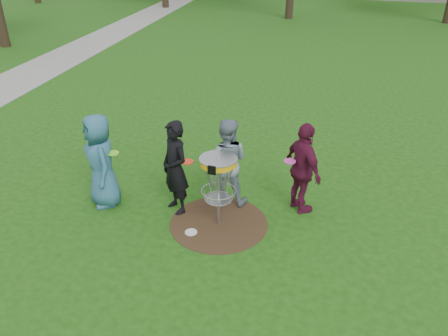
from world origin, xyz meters
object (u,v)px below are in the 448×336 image
(player_blue, at_px, (101,161))
(player_maroon, at_px, (303,169))
(player_grey, at_px, (226,162))
(disc_golf_basket, at_px, (218,175))
(player_black, at_px, (175,168))

(player_blue, bearing_deg, player_maroon, 60.04)
(player_blue, height_order, player_maroon, player_blue)
(player_grey, bearing_deg, player_maroon, 176.46)
(player_maroon, xyz_separation_m, disc_golf_basket, (-1.32, -0.92, 0.13))
(player_blue, bearing_deg, player_black, 53.92)
(player_grey, height_order, disc_golf_basket, player_grey)
(player_black, xyz_separation_m, disc_golf_basket, (0.90, -0.17, 0.11))
(player_grey, xyz_separation_m, disc_golf_basket, (0.11, -0.76, 0.15))
(disc_golf_basket, bearing_deg, player_grey, 98.14)
(player_blue, bearing_deg, player_grey, 65.23)
(player_maroon, height_order, disc_golf_basket, player_maroon)
(player_blue, distance_m, disc_golf_basket, 2.32)
(player_black, xyz_separation_m, player_grey, (0.79, 0.59, -0.04))
(player_blue, distance_m, player_grey, 2.35)
(player_maroon, bearing_deg, player_blue, 63.06)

